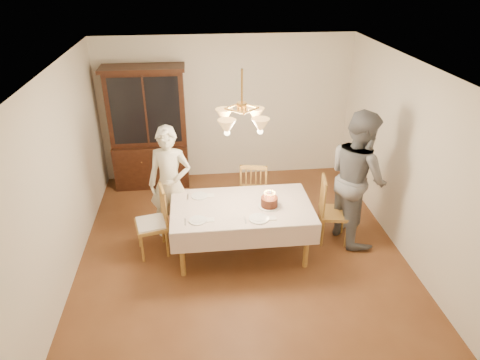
{
  "coord_description": "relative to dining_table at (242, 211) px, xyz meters",
  "views": [
    {
      "loc": [
        -0.56,
        -4.91,
        3.75
      ],
      "look_at": [
        0.0,
        0.2,
        1.05
      ],
      "focal_mm": 32.0,
      "sensor_mm": 36.0,
      "label": 1
    }
  ],
  "objects": [
    {
      "name": "chandelier",
      "position": [
        -0.0,
        -0.0,
        1.29
      ],
      "size": [
        0.62,
        0.62,
        0.73
      ],
      "color": "#BF8C3F",
      "rests_on": "ground"
    },
    {
      "name": "dining_table",
      "position": [
        0.0,
        0.0,
        0.0
      ],
      "size": [
        1.9,
        1.1,
        0.76
      ],
      "color": "olive",
      "rests_on": "ground"
    },
    {
      "name": "ground",
      "position": [
        0.0,
        0.0,
        -0.68
      ],
      "size": [
        5.0,
        5.0,
        0.0
      ],
      "primitive_type": "plane",
      "color": "#5A3119",
      "rests_on": "ground"
    },
    {
      "name": "elderly_woman",
      "position": [
        -0.97,
        0.55,
        0.18
      ],
      "size": [
        0.7,
        0.53,
        1.72
      ],
      "primitive_type": "imported",
      "rotation": [
        0.0,
        0.0,
        -0.21
      ],
      "color": "beige",
      "rests_on": "ground"
    },
    {
      "name": "china_hutch",
      "position": [
        -1.38,
        2.25,
        0.36
      ],
      "size": [
        1.38,
        0.54,
        2.16
      ],
      "color": "black",
      "rests_on": "ground"
    },
    {
      "name": "place_setting_near_left",
      "position": [
        -0.58,
        -0.3,
        0.08
      ],
      "size": [
        0.38,
        0.23,
        0.02
      ],
      "color": "white",
      "rests_on": "dining_table"
    },
    {
      "name": "chair_far_side",
      "position": [
        0.3,
        0.9,
        -0.24
      ],
      "size": [
        0.52,
        0.5,
        1.0
      ],
      "color": "olive",
      "rests_on": "ground"
    },
    {
      "name": "place_setting_near_right",
      "position": [
        0.19,
        -0.35,
        0.08
      ],
      "size": [
        0.41,
        0.26,
        0.02
      ],
      "color": "white",
      "rests_on": "dining_table"
    },
    {
      "name": "room_shell",
      "position": [
        0.0,
        0.0,
        0.9
      ],
      "size": [
        5.0,
        5.0,
        5.0
      ],
      "color": "white",
      "rests_on": "ground"
    },
    {
      "name": "adult_in_grey",
      "position": [
        1.67,
        0.23,
        0.3
      ],
      "size": [
        0.92,
        1.08,
        1.97
      ],
      "primitive_type": "imported",
      "rotation": [
        0.0,
        0.0,
        1.77
      ],
      "color": "slate",
      "rests_on": "ground"
    },
    {
      "name": "birthday_cake",
      "position": [
        0.37,
        -0.05,
        0.14
      ],
      "size": [
        0.3,
        0.3,
        0.22
      ],
      "color": "white",
      "rests_on": "dining_table"
    },
    {
      "name": "chair_left_end",
      "position": [
        -1.23,
        0.14,
        -0.23
      ],
      "size": [
        0.51,
        0.52,
        1.0
      ],
      "color": "olive",
      "rests_on": "ground"
    },
    {
      "name": "chair_right_end",
      "position": [
        1.36,
        0.16,
        -0.24
      ],
      "size": [
        0.49,
        0.51,
        1.0
      ],
      "color": "olive",
      "rests_on": "ground"
    },
    {
      "name": "place_setting_far_left",
      "position": [
        -0.55,
        0.32,
        0.08
      ],
      "size": [
        0.38,
        0.23,
        0.02
      ],
      "color": "white",
      "rests_on": "dining_table"
    }
  ]
}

